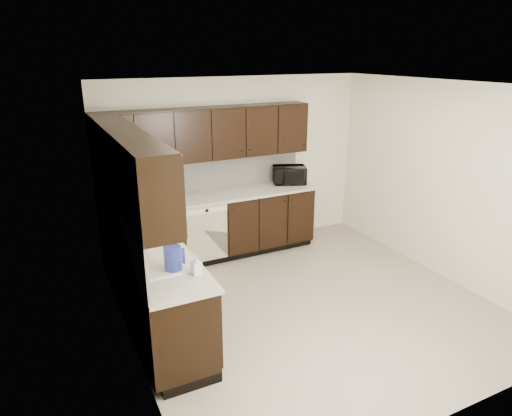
{
  "coord_description": "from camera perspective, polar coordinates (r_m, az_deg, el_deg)",
  "views": [
    {
      "loc": [
        -2.63,
        -3.96,
        2.82
      ],
      "look_at": [
        -0.37,
        0.6,
        1.07
      ],
      "focal_mm": 32.0,
      "sensor_mm": 36.0,
      "label": 1
    }
  ],
  "objects": [
    {
      "name": "floor",
      "position": [
        5.53,
        6.33,
        -11.81
      ],
      "size": [
        4.0,
        4.0,
        0.0
      ],
      "primitive_type": "plane",
      "color": "#A59C88",
      "rests_on": "ground"
    },
    {
      "name": "ceiling",
      "position": [
        4.77,
        7.44,
        14.97
      ],
      "size": [
        4.0,
        4.0,
        0.0
      ],
      "primitive_type": "plane",
      "rotation": [
        3.14,
        0.0,
        0.0
      ],
      "color": "white",
      "rests_on": "wall_back"
    },
    {
      "name": "wall_back",
      "position": [
        6.7,
        -2.51,
        5.42
      ],
      "size": [
        4.0,
        0.02,
        2.5
      ],
      "primitive_type": "cube",
      "color": "beige",
      "rests_on": "floor"
    },
    {
      "name": "wall_left",
      "position": [
        4.31,
        -16.13,
        -3.19
      ],
      "size": [
        0.02,
        4.0,
        2.5
      ],
      "primitive_type": "cube",
      "color": "beige",
      "rests_on": "floor"
    },
    {
      "name": "wall_right",
      "position": [
        6.29,
        22.34,
        3.09
      ],
      "size": [
        0.02,
        4.0,
        2.5
      ],
      "primitive_type": "cube",
      "color": "beige",
      "rests_on": "floor"
    },
    {
      "name": "wall_front",
      "position": [
        3.64,
        24.36,
        -8.44
      ],
      "size": [
        4.0,
        0.02,
        2.5
      ],
      "primitive_type": "cube",
      "color": "beige",
      "rests_on": "floor"
    },
    {
      "name": "lower_cabinets",
      "position": [
        5.84,
        -7.88,
        -5.53
      ],
      "size": [
        3.0,
        2.8,
        0.9
      ],
      "color": "black",
      "rests_on": "floor"
    },
    {
      "name": "countertop",
      "position": [
        5.65,
        -8.13,
        -0.86
      ],
      "size": [
        3.03,
        2.83,
        0.04
      ],
      "color": "beige",
      "rests_on": "lower_cabinets"
    },
    {
      "name": "backsplash",
      "position": [
        5.71,
        -10.92,
        1.93
      ],
      "size": [
        3.0,
        2.8,
        0.48
      ],
      "color": "silver",
      "rests_on": "countertop"
    },
    {
      "name": "upper_cabinets",
      "position": [
        5.49,
        -9.8,
        7.68
      ],
      "size": [
        3.0,
        2.8,
        0.7
      ],
      "color": "black",
      "rests_on": "wall_back"
    },
    {
      "name": "dishwasher",
      "position": [
        6.14,
        -6.14,
        -2.85
      ],
      "size": [
        0.58,
        0.04,
        0.78
      ],
      "color": "beige",
      "rests_on": "lower_cabinets"
    },
    {
      "name": "sink",
      "position": [
        4.5,
        -11.67,
        -6.97
      ],
      "size": [
        0.54,
        0.82,
        0.42
      ],
      "color": "beige",
      "rests_on": "countertop"
    },
    {
      "name": "microwave",
      "position": [
        6.85,
        4.2,
        4.14
      ],
      "size": [
        0.56,
        0.47,
        0.26
      ],
      "primitive_type": "imported",
      "rotation": [
        0.0,
        0.0,
        -0.37
      ],
      "color": "black",
      "rests_on": "countertop"
    },
    {
      "name": "soap_bottle_a",
      "position": [
        4.11,
        -7.48,
        -7.03
      ],
      "size": [
        0.09,
        0.09,
        0.18
      ],
      "primitive_type": "imported",
      "rotation": [
        0.0,
        0.0,
        0.16
      ],
      "color": "gray",
      "rests_on": "countertop"
    },
    {
      "name": "soap_bottle_b",
      "position": [
        5.47,
        -16.34,
        -0.44
      ],
      "size": [
        0.13,
        0.14,
        0.27
      ],
      "primitive_type": "imported",
      "rotation": [
        0.0,
        0.0,
        0.4
      ],
      "color": "gray",
      "rests_on": "countertop"
    },
    {
      "name": "toaster_oven",
      "position": [
        6.07,
        -16.86,
        1.12
      ],
      "size": [
        0.38,
        0.32,
        0.2
      ],
      "primitive_type": "cube",
      "rotation": [
        0.0,
        0.0,
        0.29
      ],
      "color": "silver",
      "rests_on": "countertop"
    },
    {
      "name": "storage_bin",
      "position": [
        4.97,
        -13.65,
        -2.84
      ],
      "size": [
        0.48,
        0.42,
        0.16
      ],
      "primitive_type": "cube",
      "rotation": [
        0.0,
        0.0,
        -0.36
      ],
      "color": "silver",
      "rests_on": "countertop"
    },
    {
      "name": "blue_pitcher",
      "position": [
        4.17,
        -10.36,
        -6.3
      ],
      "size": [
        0.19,
        0.19,
        0.24
      ],
      "primitive_type": "cylinder",
      "rotation": [
        0.0,
        0.0,
        0.24
      ],
      "color": "#102399",
      "rests_on": "countertop"
    },
    {
      "name": "teal_tumbler",
      "position": [
        5.69,
        -14.02,
        0.17
      ],
      "size": [
        0.11,
        0.11,
        0.2
      ],
      "primitive_type": "cylinder",
      "rotation": [
        0.0,
        0.0,
        0.29
      ],
      "color": "#0C8889",
      "rests_on": "countertop"
    },
    {
      "name": "paper_towel_roll",
      "position": [
        5.69,
        -14.45,
        0.66
      ],
      "size": [
        0.14,
        0.14,
        0.3
      ],
      "primitive_type": "cylinder",
      "rotation": [
        0.0,
        0.0,
        0.03
      ],
      "color": "white",
      "rests_on": "countertop"
    }
  ]
}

